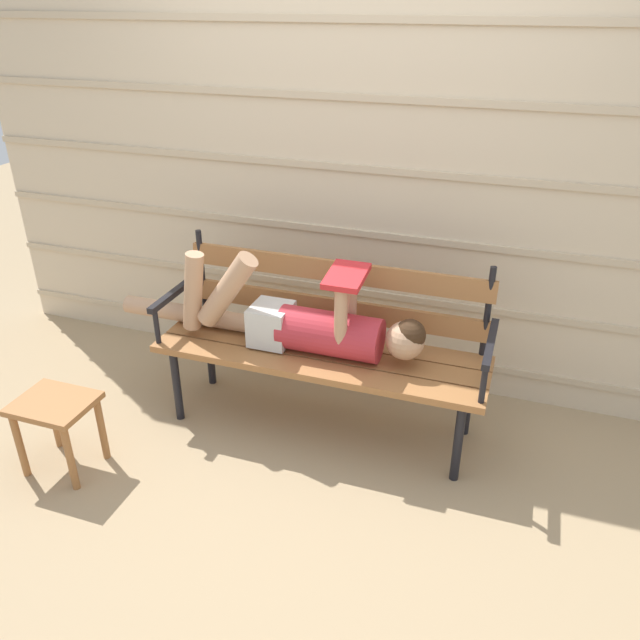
{
  "coord_description": "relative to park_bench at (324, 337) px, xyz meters",
  "views": [
    {
      "loc": [
        0.91,
        -2.47,
        2.1
      ],
      "look_at": [
        0.0,
        0.16,
        0.65
      ],
      "focal_mm": 35.44,
      "sensor_mm": 36.0,
      "label": 1
    }
  ],
  "objects": [
    {
      "name": "reclining_person",
      "position": [
        -0.1,
        -0.07,
        0.1
      ],
      "size": [
        1.71,
        0.25,
        0.52
      ],
      "color": "#B72D38"
    },
    {
      "name": "ground_plane",
      "position": [
        -0.0,
        -0.23,
        -0.51
      ],
      "size": [
        12.0,
        12.0,
        0.0
      ],
      "primitive_type": "plane",
      "color": "tan"
    },
    {
      "name": "house_siding",
      "position": [
        -0.0,
        0.57,
        0.75
      ],
      "size": [
        4.71,
        0.08,
        2.52
      ],
      "color": "beige",
      "rests_on": "ground"
    },
    {
      "name": "footstool",
      "position": [
        -1.08,
        -0.79,
        -0.21
      ],
      "size": [
        0.36,
        0.3,
        0.39
      ],
      "color": "#9E6638",
      "rests_on": "ground"
    },
    {
      "name": "park_bench",
      "position": [
        0.0,
        0.0,
        0.0
      ],
      "size": [
        1.71,
        0.51,
        0.94
      ],
      "color": "#9E6638",
      "rests_on": "ground"
    }
  ]
}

